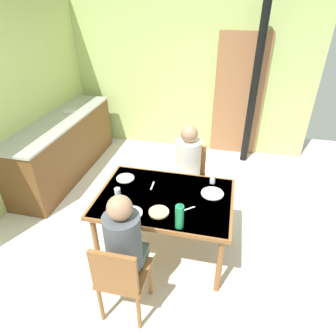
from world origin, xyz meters
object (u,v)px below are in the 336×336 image
kitchen_counter (64,147)px  person_near_diner (124,239)px  chair_far_diner (189,175)px  water_bottle_green_near (180,216)px  dining_table (165,202)px  person_far_diner (188,161)px  chair_near_diner (121,276)px

kitchen_counter → person_near_diner: person_near_diner is taller
kitchen_counter → chair_far_diner: (2.02, -0.43, 0.05)m
person_near_diner → water_bottle_green_near: person_near_diner is taller
dining_table → chair_far_diner: bearing=81.6°
person_far_diner → person_near_diner: bearing=77.7°
dining_table → water_bottle_green_near: (0.22, -0.39, 0.19)m
dining_table → chair_near_diner: 0.86m
person_far_diner → dining_table: bearing=80.0°
kitchen_counter → water_bottle_green_near: (2.12, -1.65, 0.41)m
kitchen_counter → person_far_diner: size_ratio=2.93×
chair_near_diner → person_near_diner: bearing=90.0°
chair_near_diner → water_bottle_green_near: (0.40, 0.43, 0.36)m
chair_near_diner → person_far_diner: bearing=78.8°
chair_near_diner → water_bottle_green_near: size_ratio=3.31×
water_bottle_green_near → chair_far_diner: bearing=94.8°
person_near_diner → person_far_diner: size_ratio=1.00×
dining_table → water_bottle_green_near: size_ratio=5.17×
chair_far_diner → water_bottle_green_near: (0.10, -1.22, 0.36)m
chair_far_diner → person_near_diner: bearing=78.8°
chair_far_diner → person_far_diner: bearing=90.0°
dining_table → water_bottle_green_near: bearing=-60.4°
chair_far_diner → water_bottle_green_near: water_bottle_green_near is taller
dining_table → chair_far_diner: 0.85m
dining_table → person_near_diner: (-0.18, -0.69, 0.12)m
person_far_diner → water_bottle_green_near: bearing=95.4°
kitchen_counter → dining_table: size_ratio=1.66×
person_far_diner → water_bottle_green_near: (0.10, -1.08, 0.08)m
person_near_diner → person_far_diner: same height
person_far_diner → water_bottle_green_near: 1.09m
kitchen_counter → dining_table: 2.29m
chair_near_diner → chair_far_diner: bearing=79.7°
chair_near_diner → chair_far_diner: same height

